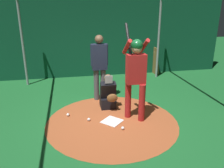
{
  "coord_description": "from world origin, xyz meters",
  "views": [
    {
      "loc": [
        4.74,
        -0.93,
        2.63
      ],
      "look_at": [
        0.0,
        0.0,
        0.95
      ],
      "focal_mm": 36.6,
      "sensor_mm": 36.0,
      "label": 1
    }
  ],
  "objects_px": {
    "batter": "(136,72)",
    "baseball_2": "(89,119)",
    "catcher": "(108,95)",
    "baseball_1": "(123,128)",
    "home_plate": "(112,121)",
    "baseball_0": "(68,115)",
    "umpire": "(99,64)",
    "bat_rack": "(155,61)"
  },
  "relations": [
    {
      "from": "batter",
      "to": "baseball_2",
      "type": "relative_size",
      "value": 30.26
    },
    {
      "from": "catcher",
      "to": "baseball_1",
      "type": "height_order",
      "value": "catcher"
    },
    {
      "from": "catcher",
      "to": "baseball_2",
      "type": "relative_size",
      "value": 12.77
    },
    {
      "from": "home_plate",
      "to": "baseball_2",
      "type": "height_order",
      "value": "baseball_2"
    },
    {
      "from": "baseball_0",
      "to": "baseball_1",
      "type": "bearing_deg",
      "value": 52.81
    },
    {
      "from": "baseball_2",
      "to": "baseball_0",
      "type": "bearing_deg",
      "value": -125.75
    },
    {
      "from": "umpire",
      "to": "baseball_1",
      "type": "bearing_deg",
      "value": 7.36
    },
    {
      "from": "home_plate",
      "to": "batter",
      "type": "bearing_deg",
      "value": 97.07
    },
    {
      "from": "home_plate",
      "to": "catcher",
      "type": "distance_m",
      "value": 0.87
    },
    {
      "from": "bat_rack",
      "to": "home_plate",
      "type": "bearing_deg",
      "value": -34.16
    },
    {
      "from": "umpire",
      "to": "baseball_2",
      "type": "distance_m",
      "value": 1.71
    },
    {
      "from": "bat_rack",
      "to": "baseball_1",
      "type": "distance_m",
      "value": 4.69
    },
    {
      "from": "baseball_0",
      "to": "baseball_1",
      "type": "height_order",
      "value": "same"
    },
    {
      "from": "home_plate",
      "to": "baseball_2",
      "type": "xyz_separation_m",
      "value": [
        -0.14,
        -0.54,
        0.03
      ]
    },
    {
      "from": "umpire",
      "to": "bat_rack",
      "type": "bearing_deg",
      "value": 130.94
    },
    {
      "from": "umpire",
      "to": "baseball_1",
      "type": "relative_size",
      "value": 25.23
    },
    {
      "from": "baseball_1",
      "to": "baseball_2",
      "type": "distance_m",
      "value": 0.89
    },
    {
      "from": "baseball_1",
      "to": "bat_rack",
      "type": "bearing_deg",
      "value": 150.3
    },
    {
      "from": "umpire",
      "to": "home_plate",
      "type": "bearing_deg",
      "value": 3.08
    },
    {
      "from": "bat_rack",
      "to": "baseball_0",
      "type": "xyz_separation_m",
      "value": [
        3.15,
        -3.49,
        -0.46
      ]
    },
    {
      "from": "home_plate",
      "to": "bat_rack",
      "type": "relative_size",
      "value": 0.4
    },
    {
      "from": "batter",
      "to": "baseball_1",
      "type": "height_order",
      "value": "batter"
    },
    {
      "from": "baseball_1",
      "to": "catcher",
      "type": "bearing_deg",
      "value": -174.8
    },
    {
      "from": "home_plate",
      "to": "baseball_1",
      "type": "xyz_separation_m",
      "value": [
        0.41,
        0.16,
        0.03
      ]
    },
    {
      "from": "catcher",
      "to": "baseball_0",
      "type": "height_order",
      "value": "catcher"
    },
    {
      "from": "home_plate",
      "to": "bat_rack",
      "type": "bearing_deg",
      "value": 145.84
    },
    {
      "from": "umpire",
      "to": "baseball_0",
      "type": "relative_size",
      "value": 25.23
    },
    {
      "from": "home_plate",
      "to": "baseball_0",
      "type": "height_order",
      "value": "baseball_0"
    },
    {
      "from": "catcher",
      "to": "baseball_0",
      "type": "bearing_deg",
      "value": -74.37
    },
    {
      "from": "bat_rack",
      "to": "batter",
      "type": "bearing_deg",
      "value": -28.11
    },
    {
      "from": "umpire",
      "to": "baseball_2",
      "type": "xyz_separation_m",
      "value": [
        1.29,
        -0.46,
        -1.02
      ]
    },
    {
      "from": "baseball_0",
      "to": "baseball_1",
      "type": "xyz_separation_m",
      "value": [
        0.9,
        1.18,
        0.0
      ]
    },
    {
      "from": "batter",
      "to": "baseball_1",
      "type": "xyz_separation_m",
      "value": [
        0.48,
        -0.4,
        -1.15
      ]
    },
    {
      "from": "home_plate",
      "to": "baseball_1",
      "type": "bearing_deg",
      "value": 21.43
    },
    {
      "from": "batter",
      "to": "baseball_2",
      "type": "height_order",
      "value": "batter"
    },
    {
      "from": "home_plate",
      "to": "umpire",
      "type": "bearing_deg",
      "value": -176.92
    },
    {
      "from": "home_plate",
      "to": "baseball_1",
      "type": "distance_m",
      "value": 0.44
    },
    {
      "from": "home_plate",
      "to": "baseball_0",
      "type": "bearing_deg",
      "value": -115.52
    },
    {
      "from": "baseball_1",
      "to": "baseball_2",
      "type": "height_order",
      "value": "same"
    },
    {
      "from": "baseball_2",
      "to": "home_plate",
      "type": "bearing_deg",
      "value": 75.44
    },
    {
      "from": "batter",
      "to": "baseball_2",
      "type": "xyz_separation_m",
      "value": [
        -0.07,
        -1.1,
        -1.15
      ]
    },
    {
      "from": "home_plate",
      "to": "umpire",
      "type": "height_order",
      "value": "umpire"
    }
  ]
}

